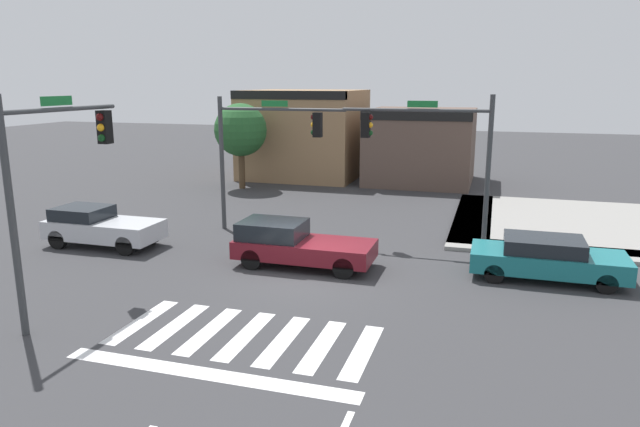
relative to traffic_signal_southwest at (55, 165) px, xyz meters
name	(u,v)px	position (x,y,z in m)	size (l,w,h in m)	color
ground_plane	(304,278)	(5.21, 4.45, -3.98)	(120.00, 120.00, 0.00)	#353538
crosswalk_near	(245,335)	(5.21, -0.05, -3.98)	(6.34, 2.88, 0.01)	silver
curb_corner_northeast	(561,226)	(13.70, 13.87, -3.91)	(10.00, 10.60, 0.15)	gray
storefront_row	(350,138)	(1.84, 23.74, -1.40)	(14.29, 6.80, 5.57)	#93704C
traffic_signal_southwest	(55,165)	(0.00, 0.00, 0.00)	(0.32, 4.19, 5.82)	#383A3D
traffic_signal_northwest	(264,140)	(1.89, 9.47, -0.18)	(5.38, 0.32, 5.51)	#383A3D
traffic_signal_northeast	(432,144)	(8.55, 9.37, -0.13)	(5.51, 0.32, 5.65)	#383A3D
car_maroon	(296,244)	(4.56, 5.58, -3.23)	(4.63, 1.93, 1.49)	maroon
car_silver	(100,226)	(-3.30, 5.69, -3.23)	(4.30, 1.86, 1.47)	#B7BABF
car_teal	(547,258)	(12.55, 6.56, -3.29)	(4.66, 1.93, 1.34)	#196B70
roadside_tree	(241,130)	(-3.29, 18.45, -0.61)	(3.03, 3.03, 4.91)	#4C3823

